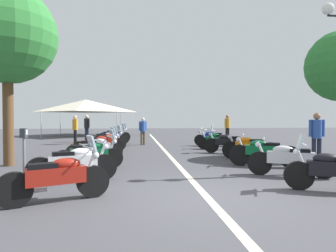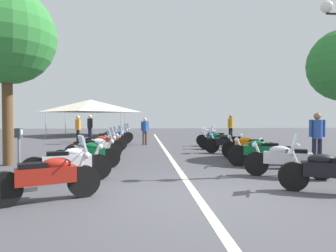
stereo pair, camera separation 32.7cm
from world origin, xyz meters
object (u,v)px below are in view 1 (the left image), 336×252
at_px(motorcycle_left_row_3, 96,148).
at_px(motorcycle_right_row_1, 290,159).
at_px(motorcycle_left_row_2, 90,154).
at_px(motorcycle_right_row_2, 264,152).
at_px(roadside_tree_0, 7,36).
at_px(motorcycle_left_row_1, 74,163).
at_px(motorcycle_left_row_8, 115,135).
at_px(motorcycle_left_row_7, 112,136).
at_px(motorcycle_right_row_0, 334,170).
at_px(motorcycle_right_row_3, 250,147).
at_px(motorcycle_left_row_5, 107,141).
at_px(bystander_4, 75,127).
at_px(motorcycle_right_row_4, 228,143).
at_px(motorcycle_right_row_6, 213,138).
at_px(bystander_1, 317,134).
at_px(motorcycle_left_row_4, 98,144).
at_px(bystander_2, 143,129).
at_px(traffic_cone_1, 291,155).
at_px(event_tent, 86,106).
at_px(bystander_3, 227,126).
at_px(motorcycle_left_row_0, 58,177).
at_px(bystander_0, 87,126).
at_px(parking_meter, 24,145).
at_px(motorcycle_left_row_6, 107,139).
at_px(traffic_cone_0, 73,150).
at_px(motorcycle_right_row_5, 217,140).

distance_m(motorcycle_left_row_3, motorcycle_right_row_1, 6.35).
height_order(motorcycle_left_row_2, motorcycle_right_row_2, motorcycle_left_row_2).
xyz_separation_m(motorcycle_right_row_2, roadside_tree_0, (1.06, 8.06, 3.68)).
xyz_separation_m(motorcycle_left_row_1, motorcycle_left_row_8, (11.85, -0.15, 0.01)).
relative_size(motorcycle_left_row_7, motorcycle_right_row_0, 1.05).
bearing_deg(motorcycle_right_row_2, motorcycle_right_row_3, -74.17).
bearing_deg(motorcycle_left_row_1, motorcycle_left_row_5, 70.80).
bearing_deg(motorcycle_left_row_7, motorcycle_left_row_5, -112.01).
bearing_deg(bystander_4, motorcycle_right_row_4, 117.85).
distance_m(motorcycle_right_row_6, bystander_1, 6.67).
height_order(motorcycle_left_row_4, bystander_4, bystander_4).
height_order(motorcycle_left_row_3, motorcycle_left_row_4, motorcycle_left_row_3).
relative_size(motorcycle_left_row_8, bystander_1, 1.17).
distance_m(motorcycle_right_row_6, bystander_2, 4.01).
relative_size(motorcycle_left_row_2, motorcycle_right_row_4, 0.96).
height_order(motorcycle_left_row_1, motorcycle_right_row_1, motorcycle_left_row_1).
bearing_deg(traffic_cone_1, motorcycle_left_row_2, 93.13).
relative_size(motorcycle_right_row_6, event_tent, 0.30).
bearing_deg(event_tent, bystander_1, -148.91).
relative_size(motorcycle_left_row_1, motorcycle_right_row_2, 0.99).
bearing_deg(motorcycle_right_row_6, motorcycle_left_row_8, -3.67).
xyz_separation_m(motorcycle_left_row_5, bystander_3, (5.25, -7.47, 0.59)).
height_order(motorcycle_right_row_1, bystander_3, bystander_3).
height_order(motorcycle_right_row_3, event_tent, event_tent).
distance_m(motorcycle_right_row_6, bystander_3, 3.98).
height_order(motorcycle_left_row_4, motorcycle_right_row_4, motorcycle_right_row_4).
relative_size(motorcycle_left_row_1, motorcycle_right_row_0, 1.06).
xyz_separation_m(motorcycle_left_row_2, bystander_2, (7.91, -1.76, 0.46)).
bearing_deg(motorcycle_right_row_4, motorcycle_left_row_0, 75.53).
height_order(traffic_cone_1, roadside_tree_0, roadside_tree_0).
height_order(motorcycle_right_row_2, motorcycle_right_row_3, motorcycle_right_row_2).
bearing_deg(motorcycle_right_row_6, motorcycle_left_row_5, 45.68).
distance_m(motorcycle_left_row_0, bystander_0, 14.10).
bearing_deg(motorcycle_right_row_4, motorcycle_right_row_2, 113.91).
relative_size(motorcycle_left_row_8, motorcycle_right_row_2, 0.98).
height_order(motorcycle_left_row_3, motorcycle_left_row_8, motorcycle_left_row_8).
bearing_deg(motorcycle_right_row_6, parking_meter, 79.00).
bearing_deg(motorcycle_left_row_2, motorcycle_right_row_0, -49.30).
relative_size(motorcycle_left_row_1, motorcycle_left_row_8, 1.02).
xyz_separation_m(motorcycle_left_row_6, traffic_cone_0, (-3.81, 0.94, -0.17)).
distance_m(motorcycle_left_row_2, motorcycle_right_row_3, 5.79).
height_order(motorcycle_left_row_3, bystander_3, bystander_3).
xyz_separation_m(motorcycle_left_row_0, event_tent, (21.16, 3.00, 2.19)).
height_order(traffic_cone_1, bystander_4, bystander_4).
height_order(traffic_cone_0, event_tent, event_tent).
bearing_deg(motorcycle_right_row_3, motorcycle_left_row_0, 67.49).
bearing_deg(bystander_4, bystander_1, 112.24).
relative_size(motorcycle_right_row_5, bystander_4, 1.09).
bearing_deg(traffic_cone_1, motorcycle_right_row_3, 38.65).
height_order(motorcycle_right_row_2, bystander_4, bystander_4).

